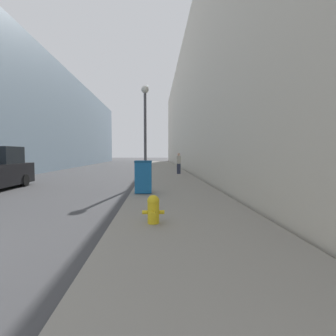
# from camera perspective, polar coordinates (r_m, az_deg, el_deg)

# --- Properties ---
(sidewalk_right) EXTENTS (3.73, 60.00, 0.15)m
(sidewalk_right) POSITION_cam_1_polar(r_m,az_deg,el_deg) (21.65, -0.43, -1.19)
(sidewalk_right) COLOR gray
(sidewalk_right) RESTS_ON ground
(building_left_glass) EXTENTS (12.00, 60.00, 11.13)m
(building_left_glass) POSITION_cam_1_polar(r_m,az_deg,el_deg) (33.80, -31.17, 9.26)
(building_left_glass) COLOR #849EB2
(building_left_glass) RESTS_ON ground
(building_right_stone) EXTENTS (12.00, 60.00, 13.42)m
(building_right_stone) POSITION_cam_1_polar(r_m,az_deg,el_deg) (31.25, 14.08, 12.28)
(building_right_stone) COLOR beige
(building_right_stone) RESTS_ON ground
(fire_hydrant) EXTENTS (0.50, 0.39, 0.65)m
(fire_hydrant) POSITION_cam_1_polar(r_m,az_deg,el_deg) (6.02, -3.21, -8.81)
(fire_hydrant) COLOR yellow
(fire_hydrant) RESTS_ON sidewalk_right
(trash_bin) EXTENTS (0.67, 0.58, 1.30)m
(trash_bin) POSITION_cam_1_polar(r_m,az_deg,el_deg) (10.39, -5.39, -1.89)
(trash_bin) COLOR #19609E
(trash_bin) RESTS_ON sidewalk_right
(lamppost) EXTENTS (0.43, 0.43, 5.47)m
(lamppost) POSITION_cam_1_polar(r_m,az_deg,el_deg) (15.39, -5.00, 9.51)
(lamppost) COLOR #4C4C51
(lamppost) RESTS_ON sidewalk_right
(pedestrian_on_sidewalk) EXTENTS (0.33, 0.21, 1.61)m
(pedestrian_on_sidewalk) POSITION_cam_1_polar(r_m,az_deg,el_deg) (20.29, 2.34, 1.02)
(pedestrian_on_sidewalk) COLOR #2D3347
(pedestrian_on_sidewalk) RESTS_ON sidewalk_right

